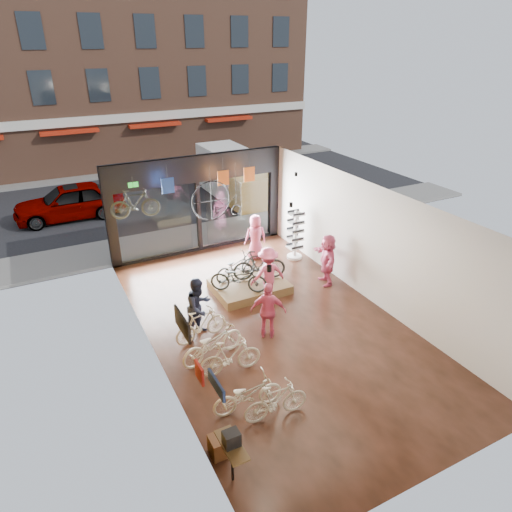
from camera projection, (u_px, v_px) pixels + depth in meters
ground_plane at (272, 325)px, 13.61m from camera, size 7.00×12.00×0.04m
ceiling at (275, 203)px, 11.94m from camera, size 7.00×12.00×0.04m
wall_left at (150, 297)px, 11.33m from camera, size 0.04×12.00×3.80m
wall_right at (372, 244)px, 14.22m from camera, size 0.04×12.00×3.80m
wall_back at (441, 408)px, 7.96m from camera, size 7.00×0.04×3.80m
storefront at (198, 204)px, 17.59m from camera, size 7.00×0.26×3.80m
exit_sign at (133, 185)px, 16.01m from camera, size 0.35×0.06×0.18m
street_road at (143, 189)px, 25.63m from camera, size 30.00×18.00×0.02m
sidewalk_near at (190, 237)px, 19.35m from camera, size 30.00×2.40×0.12m
sidewalk_far at (127, 171)px, 28.81m from camera, size 30.00×2.00×0.12m
opposite_building at (104, 50)px, 27.79m from camera, size 26.00×5.00×14.00m
street_car at (70, 201)px, 21.16m from camera, size 4.89×1.97×1.67m
box_truck at (237, 177)px, 23.52m from camera, size 2.06×6.18×2.44m
floor_bike_1 at (276, 401)px, 10.11m from camera, size 1.56×0.56×0.92m
floor_bike_2 at (248, 394)px, 10.33m from camera, size 1.71×0.71×0.88m
floor_bike_3 at (230, 356)px, 11.47m from camera, size 1.66×0.62×0.98m
floor_bike_4 at (212, 343)px, 11.97m from camera, size 1.95×1.03×0.97m
floor_bike_5 at (201, 325)px, 12.74m from camera, size 1.64×0.68×0.96m
display_platform at (250, 286)px, 15.36m from camera, size 2.40×1.80×0.30m
display_bike_left at (239, 278)px, 14.58m from camera, size 1.87×1.56×0.96m
display_bike_mid at (259, 265)px, 15.29m from camera, size 1.86×0.98×1.08m
display_bike_right at (235, 266)px, 15.42m from camera, size 1.73×0.96×0.86m
customer_1 at (199, 307)px, 12.79m from camera, size 1.09×1.01×1.80m
customer_2 at (268, 311)px, 12.70m from camera, size 1.07×0.88×1.70m
customer_3 at (268, 274)px, 14.59m from camera, size 1.20×0.74×1.80m
customer_4 at (255, 237)px, 17.33m from camera, size 0.94×0.70×1.74m
customer_5 at (327, 259)px, 15.51m from camera, size 1.01×1.76×1.80m
sunglasses_rack at (295, 235)px, 17.27m from camera, size 0.67×0.59×1.93m
wall_merch at (209, 405)px, 8.85m from camera, size 0.40×2.40×2.60m
penny_farthing at (219, 201)px, 16.11m from camera, size 1.82×0.06×1.45m
hung_bike at (135, 204)px, 14.57m from camera, size 1.63×0.69×0.95m
jersey_left at (168, 186)px, 15.89m from camera, size 0.45×0.03×0.55m
jersey_mid at (223, 178)px, 16.75m from camera, size 0.45×0.03×0.55m
jersey_right at (249, 174)px, 17.19m from camera, size 0.45×0.03×0.55m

